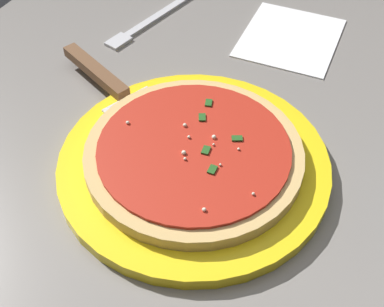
{
  "coord_description": "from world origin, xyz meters",
  "views": [
    {
      "loc": [
        -0.35,
        -0.17,
        1.16
      ],
      "look_at": [
        0.0,
        0.0,
        0.74
      ],
      "focal_mm": 47.39,
      "sensor_mm": 36.0,
      "label": 1
    }
  ],
  "objects_px": {
    "pizza": "(192,150)",
    "napkin_folded_right": "(290,38)",
    "serving_plate": "(192,161)",
    "fork": "(147,23)",
    "pizza_server": "(113,87)"
  },
  "relations": [
    {
      "from": "pizza",
      "to": "napkin_folded_right",
      "type": "xyz_separation_m",
      "value": [
        0.29,
        -0.02,
        -0.02
      ]
    },
    {
      "from": "serving_plate",
      "to": "napkin_folded_right",
      "type": "xyz_separation_m",
      "value": [
        0.29,
        -0.02,
        -0.01
      ]
    },
    {
      "from": "serving_plate",
      "to": "napkin_folded_right",
      "type": "relative_size",
      "value": 1.94
    },
    {
      "from": "fork",
      "to": "serving_plate",
      "type": "bearing_deg",
      "value": -140.66
    },
    {
      "from": "pizza",
      "to": "napkin_folded_right",
      "type": "relative_size",
      "value": 1.54
    },
    {
      "from": "napkin_folded_right",
      "to": "serving_plate",
      "type": "bearing_deg",
      "value": 176.06
    },
    {
      "from": "pizza",
      "to": "napkin_folded_right",
      "type": "bearing_deg",
      "value": -3.94
    },
    {
      "from": "serving_plate",
      "to": "fork",
      "type": "bearing_deg",
      "value": 39.34
    },
    {
      "from": "napkin_folded_right",
      "to": "fork",
      "type": "distance_m",
      "value": 0.22
    },
    {
      "from": "pizza_server",
      "to": "napkin_folded_right",
      "type": "bearing_deg",
      "value": -34.68
    },
    {
      "from": "fork",
      "to": "pizza_server",
      "type": "bearing_deg",
      "value": -164.08
    },
    {
      "from": "serving_plate",
      "to": "fork",
      "type": "height_order",
      "value": "serving_plate"
    },
    {
      "from": "pizza_server",
      "to": "napkin_folded_right",
      "type": "relative_size",
      "value": 1.39
    },
    {
      "from": "pizza_server",
      "to": "fork",
      "type": "relative_size",
      "value": 1.18
    },
    {
      "from": "napkin_folded_right",
      "to": "fork",
      "type": "height_order",
      "value": "fork"
    }
  ]
}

